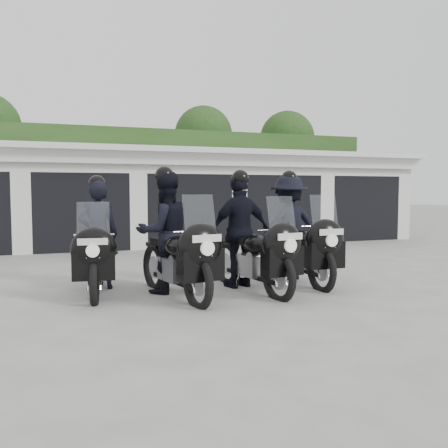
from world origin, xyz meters
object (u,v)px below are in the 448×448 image
object	(u,v)px
police_bike_a	(97,245)
police_bike_d	(294,232)
police_bike_b	(170,239)
police_bike_c	(246,237)

from	to	relation	value
police_bike_a	police_bike_d	size ratio (longest dim) A/B	0.94
police_bike_b	police_bike_c	distance (m)	1.34
police_bike_b	police_bike_d	size ratio (longest dim) A/B	1.00
police_bike_a	police_bike_b	bearing A→B (deg)	-19.18
police_bike_b	police_bike_a	bearing A→B (deg)	141.83
police_bike_a	police_bike_b	size ratio (longest dim) A/B	0.94
police_bike_a	police_bike_c	bearing A→B (deg)	-4.89
police_bike_a	police_bike_d	xyz separation A→B (m)	(3.59, -0.12, 0.11)
police_bike_d	police_bike_c	bearing A→B (deg)	-161.50
police_bike_a	police_bike_d	world-z (taller)	police_bike_d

